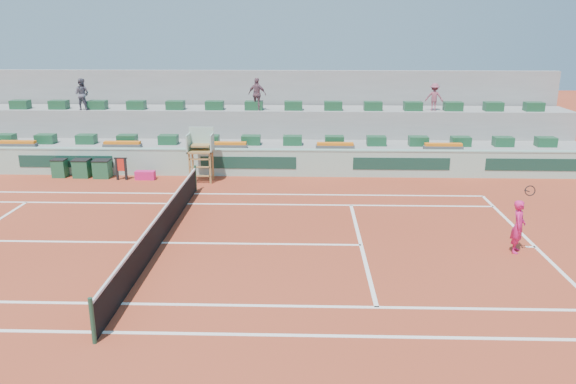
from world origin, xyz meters
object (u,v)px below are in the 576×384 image
Objects in this scene: drink_cooler_a at (102,169)px; tennis_player at (518,226)px; umpire_chair at (201,147)px; player_bag at (145,175)px.

tennis_player is (15.77, -8.33, 0.42)m from drink_cooler_a.
umpire_chair is 2.86× the size of drink_cooler_a.
umpire_chair is 4.82m from drink_cooler_a.
umpire_chair is 1.05× the size of tennis_player.
drink_cooler_a is 0.37× the size of tennis_player.
tennis_player is (13.74, -8.09, 0.64)m from player_bag.
player_bag is 1.04× the size of drink_cooler_a.
drink_cooler_a reaches higher than player_bag.
tennis_player reaches higher than player_bag.
umpire_chair is (2.63, -0.19, 1.35)m from player_bag.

